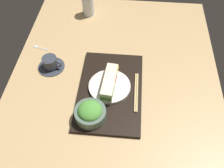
# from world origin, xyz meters

# --- Properties ---
(ground_plane) EXTENTS (1.40, 1.00, 0.03)m
(ground_plane) POSITION_xyz_m (0.00, 0.00, -0.01)
(ground_plane) COLOR tan
(serving_tray) EXTENTS (0.45, 0.29, 0.02)m
(serving_tray) POSITION_xyz_m (-0.03, 0.01, 0.01)
(serving_tray) COLOR black
(serving_tray) RESTS_ON ground_plane
(sandwich_plate) EXTENTS (0.19, 0.19, 0.01)m
(sandwich_plate) POSITION_xyz_m (-0.02, 0.02, 0.02)
(sandwich_plate) COLOR white
(sandwich_plate) RESTS_ON serving_tray
(sandwich_near) EXTENTS (0.09, 0.06, 0.06)m
(sandwich_near) POSITION_xyz_m (-0.08, 0.02, 0.06)
(sandwich_near) COLOR #EFE5C1
(sandwich_near) RESTS_ON sandwich_plate
(sandwich_middle) EXTENTS (0.09, 0.06, 0.05)m
(sandwich_middle) POSITION_xyz_m (-0.02, 0.02, 0.06)
(sandwich_middle) COLOR #EFE5C1
(sandwich_middle) RESTS_ON sandwich_plate
(sandwich_far) EXTENTS (0.09, 0.06, 0.05)m
(sandwich_far) POSITION_xyz_m (0.03, 0.01, 0.05)
(sandwich_far) COLOR beige
(sandwich_far) RESTS_ON sandwich_plate
(salad_bowl) EXTENTS (0.13, 0.13, 0.07)m
(salad_bowl) POSITION_xyz_m (-0.19, 0.08, 0.05)
(salad_bowl) COLOR #4C6051
(salad_bowl) RESTS_ON serving_tray
(chopsticks_pair) EXTENTS (0.21, 0.02, 0.01)m
(chopsticks_pair) POSITION_xyz_m (-0.04, -0.11, 0.02)
(chopsticks_pair) COLOR tan
(chopsticks_pair) RESTS_ON serving_tray
(coffee_cup) EXTENTS (0.13, 0.13, 0.06)m
(coffee_cup) POSITION_xyz_m (0.09, 0.32, 0.03)
(coffee_cup) COLOR #333842
(coffee_cup) RESTS_ON ground_plane
(drinking_glass) EXTENTS (0.07, 0.07, 0.12)m
(drinking_glass) POSITION_xyz_m (0.54, 0.20, 0.06)
(drinking_glass) COLOR silver
(drinking_glass) RESTS_ON ground_plane
(teaspoon) EXTENTS (0.04, 0.09, 0.01)m
(teaspoon) POSITION_xyz_m (0.22, 0.43, 0.00)
(teaspoon) COLOR silver
(teaspoon) RESTS_ON ground_plane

